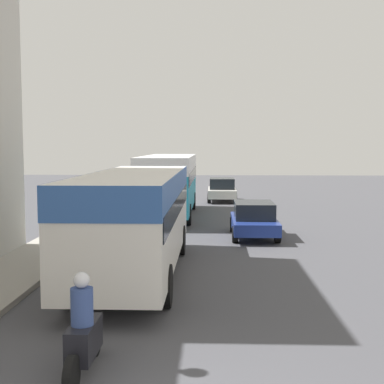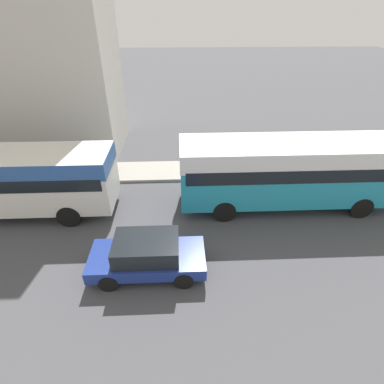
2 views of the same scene
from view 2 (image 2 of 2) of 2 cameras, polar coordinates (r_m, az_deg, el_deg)
name	(u,v)px [view 2 (image 2 of 2)]	position (r m, az deg, el deg)	size (l,w,h in m)	color
building_midblock	(41,41)	(20.45, -26.79, 24.28)	(5.54, 7.58, 12.71)	beige
bus_lead	(0,176)	(15.26, -32.77, 2.65)	(2.49, 9.60, 2.95)	silver
bus_following	(291,166)	(14.04, 18.37, 4.74)	(2.54, 9.89, 3.17)	teal
car_crossing	(147,255)	(10.78, -8.53, -11.78)	(1.83, 4.04, 1.43)	navy
pedestrian_near_curb	(297,157)	(17.36, 19.45, 6.38)	(0.40, 0.40, 1.85)	#232838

